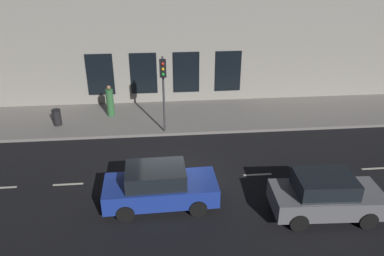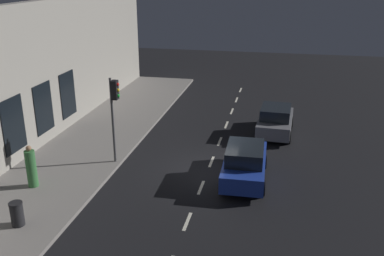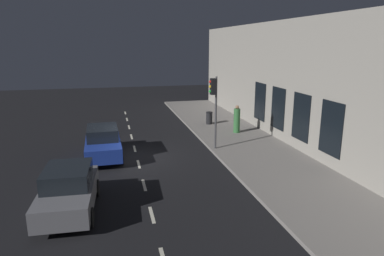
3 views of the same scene
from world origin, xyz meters
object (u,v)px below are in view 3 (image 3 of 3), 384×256
(parked_car_0, at_px, (68,190))
(trash_bin, at_px, (209,118))
(parked_car_1, at_px, (103,142))
(traffic_light, at_px, (214,96))
(pedestrian_0, at_px, (237,120))

(parked_car_0, xyz_separation_m, trash_bin, (8.34, 11.09, -0.20))
(trash_bin, bearing_deg, parked_car_1, -143.68)
(parked_car_0, height_order, trash_bin, parked_car_0)
(traffic_light, bearing_deg, pedestrian_0, 50.01)
(pedestrian_0, bearing_deg, trash_bin, -117.40)
(traffic_light, distance_m, pedestrian_0, 4.38)
(traffic_light, distance_m, parked_car_1, 6.22)
(traffic_light, bearing_deg, trash_bin, 75.70)
(traffic_light, height_order, parked_car_0, traffic_light)
(parked_car_1, xyz_separation_m, trash_bin, (7.24, 5.32, -0.20))
(traffic_light, xyz_separation_m, parked_car_0, (-6.89, -5.43, -2.22))
(traffic_light, distance_m, trash_bin, 6.33)
(traffic_light, height_order, pedestrian_0, traffic_light)
(parked_car_0, relative_size, trash_bin, 4.48)
(trash_bin, bearing_deg, parked_car_0, -126.92)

